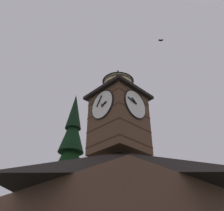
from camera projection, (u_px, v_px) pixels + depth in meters
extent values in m
pyramid|color=black|center=(121.00, 174.00, 15.31)|extent=(12.21, 12.28, 3.07)
cube|color=brown|center=(119.00, 125.00, 18.06)|extent=(3.54, 3.54, 4.95)
cube|color=#3C291C|center=(119.00, 148.00, 17.08)|extent=(3.58, 3.58, 0.10)
cube|color=#3C291C|center=(119.00, 133.00, 17.72)|extent=(3.58, 3.58, 0.10)
cube|color=#3C291C|center=(119.00, 119.00, 18.37)|extent=(3.58, 3.58, 0.10)
cube|color=#3C291C|center=(118.00, 106.00, 19.01)|extent=(3.58, 3.58, 0.10)
cylinder|color=white|center=(135.00, 104.00, 17.56)|extent=(2.35, 0.10, 2.35)
torus|color=black|center=(136.00, 104.00, 17.55)|extent=(2.45, 0.10, 2.45)
cube|color=black|center=(134.00, 101.00, 17.45)|extent=(0.54, 0.04, 0.44)
cube|color=black|center=(132.00, 100.00, 17.28)|extent=(0.96, 0.04, 0.29)
sphere|color=black|center=(136.00, 104.00, 17.49)|extent=(0.10, 0.10, 0.10)
cylinder|color=white|center=(102.00, 105.00, 17.59)|extent=(0.10, 2.35, 2.35)
torus|color=black|center=(102.00, 104.00, 17.57)|extent=(0.10, 2.45, 2.45)
cube|color=black|center=(104.00, 104.00, 17.31)|extent=(0.04, 0.59, 0.33)
cube|color=black|center=(99.00, 101.00, 17.90)|extent=(0.04, 0.61, 0.84)
sphere|color=black|center=(101.00, 104.00, 17.52)|extent=(0.10, 0.10, 0.10)
cube|color=black|center=(118.00, 98.00, 19.41)|extent=(4.24, 4.24, 0.25)
cylinder|color=tan|center=(118.00, 89.00, 19.88)|extent=(2.49, 2.49, 1.56)
cylinder|color=#2D2319|center=(118.00, 95.00, 19.58)|extent=(2.55, 2.55, 0.10)
cylinder|color=#2D2319|center=(118.00, 91.00, 19.78)|extent=(2.55, 2.55, 0.10)
cylinder|color=#2D2319|center=(118.00, 87.00, 19.99)|extent=(2.55, 2.55, 0.10)
cylinder|color=#2D2319|center=(118.00, 84.00, 20.19)|extent=(2.55, 2.55, 0.10)
cone|color=#2D3847|center=(118.00, 77.00, 20.59)|extent=(2.79, 2.79, 1.13)
sphere|color=#384251|center=(118.00, 71.00, 20.93)|extent=(0.16, 0.16, 0.16)
cone|color=black|center=(68.00, 184.00, 21.54)|extent=(4.42, 4.42, 4.52)
cone|color=black|center=(70.00, 156.00, 22.94)|extent=(3.51, 3.51, 4.57)
cone|color=black|center=(73.00, 132.00, 24.30)|extent=(2.61, 2.61, 4.50)
cone|color=black|center=(75.00, 111.00, 25.65)|extent=(1.71, 1.71, 4.34)
sphere|color=silver|center=(35.00, 201.00, 50.48)|extent=(1.41, 1.41, 1.41)
ellipsoid|color=black|center=(161.00, 40.00, 23.71)|extent=(0.28, 0.28, 0.14)
cube|color=black|center=(160.00, 40.00, 23.72)|extent=(0.29, 0.29, 0.10)
cube|color=black|center=(162.00, 40.00, 23.71)|extent=(0.29, 0.29, 0.10)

